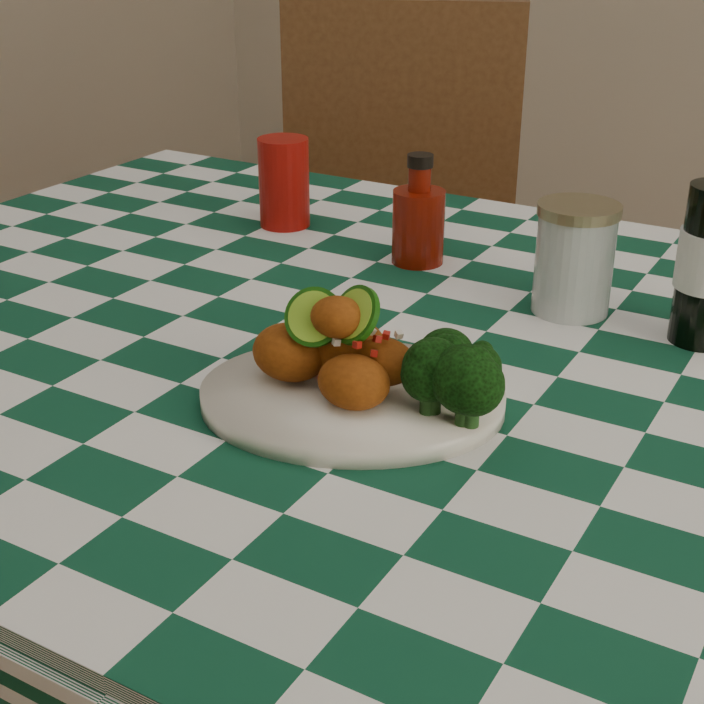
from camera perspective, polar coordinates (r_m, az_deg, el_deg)
The scene contains 8 objects.
dining_table at distance 1.22m, azimuth 5.45°, elevation -16.98°, with size 1.66×1.06×0.79m, color #0D4029, non-canonical shape.
plate at distance 0.89m, azimuth 0.00°, elevation -2.67°, with size 0.28×0.22×0.02m, color white, non-canonical shape.
fried_chicken_pile at distance 0.87m, azimuth -0.55°, elevation 0.54°, with size 0.14×0.10×0.09m, color #8C3E0D, non-canonical shape.
broccoli_side at distance 0.84m, azimuth 6.18°, elevation -1.35°, with size 0.09×0.09×0.07m, color black, non-canonical shape.
red_tumbler at distance 1.37m, azimuth -3.98°, elevation 9.81°, with size 0.07×0.07×0.12m, color #930C08.
ketchup_bottle at distance 1.23m, azimuth 3.91°, elevation 8.28°, with size 0.07×0.07×0.14m, color #6C1005, non-canonical shape.
mason_jar at distance 1.10m, azimuth 12.81°, elevation 5.32°, with size 0.09×0.09×0.12m, color #B2BCBA, non-canonical shape.
wooden_chair_left at distance 1.87m, azimuth 2.04°, elevation 3.37°, with size 0.47×0.49×1.03m, color #472814, non-canonical shape.
Camera 1 is at (0.36, -0.83, 1.21)m, focal length 50.00 mm.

